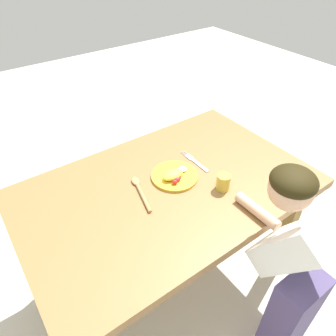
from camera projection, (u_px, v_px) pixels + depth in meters
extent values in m
plane|color=beige|center=(168.00, 277.00, 1.87)|extent=(8.00, 8.00, 0.00)
cube|color=brown|center=(167.00, 189.00, 1.42)|extent=(1.32, 0.84, 0.04)
cube|color=olive|center=(285.00, 231.00, 1.70)|extent=(0.07, 0.07, 0.70)
cube|color=olive|center=(42.00, 250.00, 1.60)|extent=(0.07, 0.07, 0.70)
cube|color=olive|center=(207.00, 170.00, 2.12)|extent=(0.07, 0.07, 0.70)
cylinder|color=gold|center=(174.00, 176.00, 1.45)|extent=(0.22, 0.22, 0.01)
ellipsoid|color=yellow|center=(173.00, 175.00, 1.42)|extent=(0.11, 0.06, 0.03)
ellipsoid|color=red|center=(175.00, 182.00, 1.39)|extent=(0.03, 0.03, 0.02)
ellipsoid|color=red|center=(177.00, 179.00, 1.41)|extent=(0.04, 0.03, 0.02)
ellipsoid|color=silver|center=(182.00, 169.00, 1.46)|extent=(0.05, 0.04, 0.02)
cube|color=silver|center=(200.00, 165.00, 1.52)|extent=(0.02, 0.12, 0.01)
cube|color=silver|center=(189.00, 157.00, 1.57)|extent=(0.03, 0.04, 0.01)
cylinder|color=silver|center=(186.00, 153.00, 1.60)|extent=(0.00, 0.04, 0.00)
cylinder|color=silver|center=(184.00, 153.00, 1.60)|extent=(0.00, 0.04, 0.00)
cylinder|color=silver|center=(183.00, 154.00, 1.59)|extent=(0.00, 0.04, 0.00)
cylinder|color=#B4824B|center=(144.00, 198.00, 1.33)|extent=(0.06, 0.17, 0.02)
ellipsoid|color=#B4824B|center=(136.00, 181.00, 1.42)|extent=(0.05, 0.07, 0.02)
cylinder|color=gold|center=(223.00, 182.00, 1.37)|extent=(0.06, 0.06, 0.08)
cube|color=#473C66|center=(287.00, 321.00, 1.37)|extent=(0.21, 0.13, 0.61)
cube|color=white|center=(297.00, 245.00, 1.14)|extent=(0.21, 0.28, 0.35)
sphere|color=#D8A884|center=(291.00, 189.00, 1.06)|extent=(0.16, 0.16, 0.16)
ellipsoid|color=black|center=(294.00, 181.00, 1.04)|extent=(0.16, 0.16, 0.09)
cylinder|color=#D8A884|center=(257.00, 211.00, 1.25)|extent=(0.05, 0.21, 0.05)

